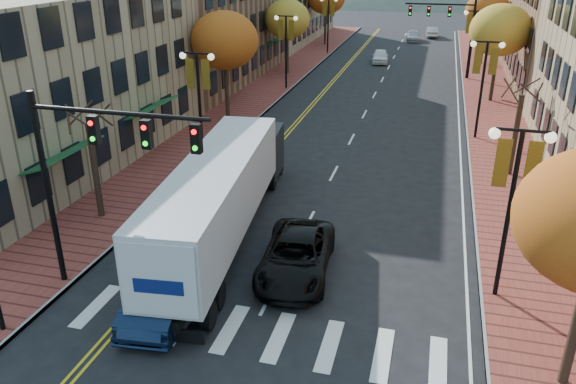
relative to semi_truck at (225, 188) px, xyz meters
The scene contains 26 objects.
ground 8.68m from the semi_truck, 69.02° to the right, with size 200.00×200.00×0.00m, color black.
sidewalk_left 25.46m from the semi_truck, 103.66° to the left, with size 4.00×85.00×0.15m, color brown.
sidewalk_right 27.51m from the semi_truck, 64.04° to the left, with size 4.00×85.00×0.15m, color brown.
building_left_near 15.09m from the semi_truck, 159.77° to the left, with size 12.00×22.00×9.00m, color #9E8966.
building_left_mid 31.62m from the semi_truck, 116.43° to the left, with size 12.00×24.00×11.00m, color brown.
building_left_far 55.03m from the semi_truck, 104.75° to the left, with size 12.00×26.00×9.50m, color #9E8966.
tree_left_a 6.00m from the semi_truck, behind, with size 0.28×0.28×4.20m.
tree_left_b 17.54m from the semi_truck, 110.35° to the left, with size 4.48×4.48×7.21m.
tree_left_c 32.84m from the semi_truck, 100.56° to the left, with size 4.16×4.16×6.69m.
tree_right_b 15.73m from the semi_truck, 40.23° to the left, with size 0.28×0.28×4.20m.
tree_right_c 28.96m from the semi_truck, 65.34° to the left, with size 4.48×4.48×7.21m.
tree_right_d 43.94m from the semi_truck, 74.10° to the left, with size 4.35×4.35×7.00m.
lamp_left_b 9.55m from the semi_truck, 118.85° to the left, with size 1.96×0.36×6.05m.
lamp_left_c 26.62m from the semi_truck, 99.75° to the left, with size 1.96×0.36×6.05m.
lamp_left_d 44.43m from the semi_truck, 95.81° to the left, with size 1.96×0.36×6.05m.
lamp_right_a 10.87m from the semi_truck, ahead, with size 1.96×0.36×6.05m.
lamp_right_b 19.39m from the semi_truck, 56.96° to the left, with size 1.96×0.36×6.05m.
lamp_right_c 35.80m from the semi_truck, 72.90° to the left, with size 1.96×0.36×6.05m.
traffic_mast_near 6.08m from the semi_truck, 117.01° to the right, with size 6.10×0.35×7.00m.
traffic_mast_far 35.30m from the semi_truck, 76.05° to the left, with size 6.10×0.34×7.00m.
semi_truck is the anchor object (origin of this frame).
navy_sedan 5.49m from the semi_truck, 90.47° to the right, with size 1.74×5.00×1.65m, color black.
black_suv 4.33m from the semi_truck, 30.74° to the right, with size 2.43×5.27×1.47m, color black.
car_far_white 40.40m from the semi_truck, 87.35° to the left, with size 1.61×4.01×1.37m, color white.
car_far_silver 56.68m from the semi_truck, 85.63° to the left, with size 1.77×4.36×1.26m, color #9C9CA3.
car_far_oncoming 60.86m from the semi_truck, 83.82° to the left, with size 1.40×4.03×1.33m, color #B5B7BE.
Camera 1 is at (4.81, -11.58, 11.08)m, focal length 35.00 mm.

